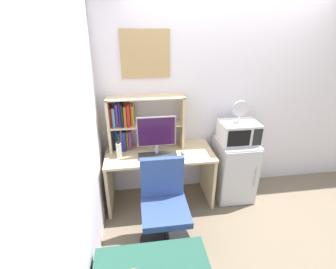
{
  "coord_description": "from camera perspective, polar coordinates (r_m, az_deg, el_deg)",
  "views": [
    {
      "loc": [
        -1.16,
        -2.92,
        2.16
      ],
      "look_at": [
        -0.79,
        -0.33,
        0.98
      ],
      "focal_mm": 26.12,
      "sensor_mm": 36.0,
      "label": 1
    }
  ],
  "objects": [
    {
      "name": "computer_mouse",
      "position": [
        2.97,
        3.69,
        -4.13
      ],
      "size": [
        0.05,
        0.1,
        0.04
      ],
      "primitive_type": "ellipsoid",
      "color": "silver",
      "rests_on": "desk"
    },
    {
      "name": "desk_chair",
      "position": [
        2.66,
        -0.88,
        -17.29
      ],
      "size": [
        0.55,
        0.55,
        0.93
      ],
      "color": "black",
      "rests_on": "ground_plane"
    },
    {
      "name": "desk_fan",
      "position": [
        3.03,
        16.43,
        5.43
      ],
      "size": [
        0.19,
        0.11,
        0.27
      ],
      "color": "silver",
      "rests_on": "microwave"
    },
    {
      "name": "water_bottle",
      "position": [
        2.92,
        -11.4,
        -3.56
      ],
      "size": [
        0.06,
        0.06,
        0.2
      ],
      "color": "silver",
      "rests_on": "desk"
    },
    {
      "name": "hutch_bookshelf",
      "position": [
        3.01,
        -8.12,
        2.89
      ],
      "size": [
        0.92,
        0.25,
        0.66
      ],
      "color": "beige",
      "rests_on": "desk"
    },
    {
      "name": "microwave",
      "position": [
        3.15,
        16.11,
        0.49
      ],
      "size": [
        0.46,
        0.35,
        0.27
      ],
      "color": "silver",
      "rests_on": "mini_fridge"
    },
    {
      "name": "keyboard",
      "position": [
        2.92,
        -2.41,
        -4.9
      ],
      "size": [
        0.46,
        0.16,
        0.02
      ],
      "primitive_type": "cube",
      "color": "#333338",
      "rests_on": "desk"
    },
    {
      "name": "mini_fridge",
      "position": [
        3.39,
        15.08,
        -7.85
      ],
      "size": [
        0.48,
        0.52,
        0.81
      ],
      "color": "silver",
      "rests_on": "ground_plane"
    },
    {
      "name": "wall_corkboard",
      "position": [
        2.93,
        -5.36,
        18.16
      ],
      "size": [
        0.56,
        0.02,
        0.53
      ],
      "primitive_type": "cube",
      "color": "tan"
    },
    {
      "name": "wall_back",
      "position": [
        3.44,
        19.43,
        8.46
      ],
      "size": [
        6.4,
        0.04,
        2.6
      ],
      "primitive_type": "cube",
      "color": "silver",
      "rests_on": "ground_plane"
    },
    {
      "name": "desk",
      "position": [
        3.11,
        -1.92,
        -7.71
      ],
      "size": [
        1.32,
        0.6,
        0.73
      ],
      "color": "beige",
      "rests_on": "ground_plane"
    },
    {
      "name": "wall_left",
      "position": [
        1.64,
        -23.32,
        -9.59
      ],
      "size": [
        0.04,
        4.4,
        2.6
      ],
      "primitive_type": "cube",
      "color": "silver",
      "rests_on": "ground_plane"
    },
    {
      "name": "monitor",
      "position": [
        2.84,
        -2.72,
        0.02
      ],
      "size": [
        0.45,
        0.21,
        0.48
      ],
      "color": "#B7B7BC",
      "rests_on": "desk"
    }
  ]
}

